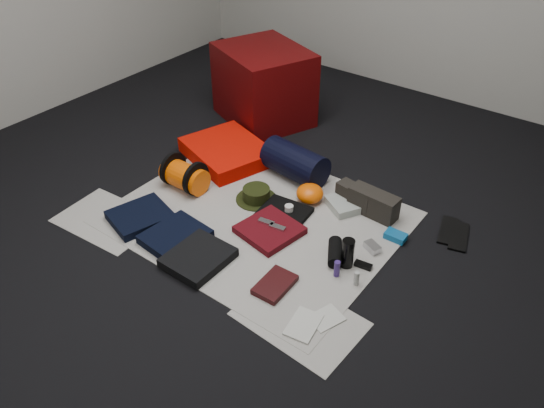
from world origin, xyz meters
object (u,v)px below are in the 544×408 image
Objects in this scene: paperback_book at (275,285)px; compact_camera at (372,247)px; red_cabinet at (264,85)px; water_bottle at (348,253)px; navy_duffel at (295,162)px; sleeping_pad at (227,152)px; stuff_sack at (185,176)px.

compact_camera is at bearing 62.71° from paperback_book.
compact_camera is at bearing -9.48° from red_cabinet.
navy_duffel is at bearing 142.93° from water_bottle.
sleeping_pad is 1.30m from water_bottle.
sleeping_pad is at bearing -166.77° from compact_camera.
compact_camera is 0.42× the size of paperback_book.
sleeping_pad is 1.30m from compact_camera.
stuff_sack is 3.05× the size of compact_camera.
stuff_sack is 0.72m from navy_duffel.
sleeping_pad is 5.96× the size of compact_camera.
navy_duffel is at bearing -179.67° from compact_camera.
sleeping_pad is 1.33× the size of navy_duffel.
navy_duffel reaches higher than compact_camera.
compact_camera is at bearing 8.11° from stuff_sack.
paperback_book is at bearing -20.56° from stuff_sack.
sleeping_pad is at bearing 92.81° from stuff_sack.
navy_duffel is 4.47× the size of compact_camera.
red_cabinet is 2.99× the size of paperback_book.
sleeping_pad reaches higher than compact_camera.
stuff_sack is (0.19, -1.07, -0.19)m from red_cabinet.
water_bottle is 0.42m from paperback_book.
paperback_book is (1.01, -0.81, -0.04)m from sleeping_pad.
red_cabinet is 2.31× the size of stuff_sack.
stuff_sack is at bearing -87.19° from sleeping_pad.
navy_duffel is at bearing 117.35° from paperback_book.
sleeping_pad is at bearing 159.80° from water_bottle.
sleeping_pad is at bearing -52.91° from red_cabinet.
navy_duffel reaches higher than water_bottle.
stuff_sack and water_bottle have the same top height.
stuff_sack is 1.71× the size of water_bottle.
water_bottle is at bearing -15.68° from red_cabinet.
water_bottle reaches higher than paperback_book.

